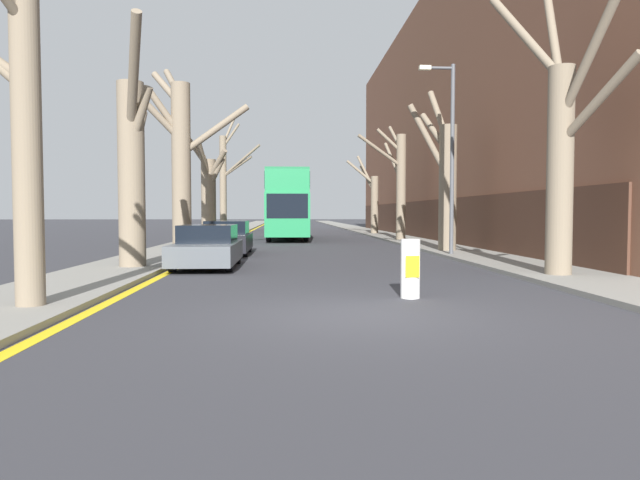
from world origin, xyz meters
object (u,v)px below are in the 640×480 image
(street_tree_left_2, at_px, (181,157))
(parked_car_1, at_px, (227,238))
(street_tree_left_3, at_px, (208,193))
(street_tree_right_3, at_px, (372,199))
(street_tree_right_0, at_px, (561,146))
(double_decker_bus, at_px, (287,202))
(parked_car_0, at_px, (208,247))
(lamp_post, at_px, (450,149))
(street_tree_left_0, at_px, (20,87))
(street_tree_right_1, at_px, (445,180))
(traffic_bollard, at_px, (410,269))
(street_tree_left_4, at_px, (225,181))
(street_tree_left_1, at_px, (132,166))
(street_tree_right_2, at_px, (399,181))

(street_tree_left_2, height_order, parked_car_1, street_tree_left_2)
(street_tree_left_3, relative_size, street_tree_right_3, 1.01)
(street_tree_right_0, height_order, street_tree_right_3, street_tree_right_0)
(street_tree_left_3, bearing_deg, double_decker_bus, 48.22)
(parked_car_0, distance_m, lamp_post, 10.21)
(street_tree_left_0, height_order, street_tree_right_1, street_tree_left_0)
(street_tree_right_1, bearing_deg, traffic_bollard, -108.57)
(street_tree_left_4, distance_m, street_tree_right_3, 12.09)
(parked_car_1, bearing_deg, street_tree_left_4, 96.24)
(street_tree_left_1, bearing_deg, street_tree_right_0, -13.95)
(street_tree_left_3, height_order, street_tree_right_3, street_tree_left_3)
(street_tree_left_4, height_order, parked_car_0, street_tree_left_4)
(street_tree_left_3, relative_size, parked_car_1, 1.47)
(street_tree_left_0, bearing_deg, street_tree_right_0, 20.86)
(street_tree_left_3, xyz_separation_m, street_tree_left_4, (0.14, 7.69, 1.11))
(street_tree_right_0, xyz_separation_m, street_tree_right_2, (-0.26, 19.88, 0.19))
(street_tree_left_0, distance_m, double_decker_bus, 27.96)
(street_tree_right_1, distance_m, double_decker_bus, 15.06)
(street_tree_left_2, relative_size, street_tree_right_0, 1.08)
(lamp_post, height_order, traffic_bollard, lamp_post)
(street_tree_left_2, relative_size, double_decker_bus, 0.75)
(street_tree_left_0, distance_m, street_tree_right_1, 18.08)
(double_decker_bus, xyz_separation_m, parked_car_0, (-2.52, -19.54, -1.81))
(street_tree_left_3, xyz_separation_m, parked_car_0, (1.94, -14.55, -2.23))
(street_tree_left_3, relative_size, double_decker_bus, 0.57)
(street_tree_right_2, relative_size, traffic_bollard, 6.10)
(street_tree_left_0, bearing_deg, street_tree_left_2, 90.54)
(double_decker_bus, bearing_deg, street_tree_left_2, -111.29)
(street_tree_right_0, relative_size, lamp_post, 1.08)
(street_tree_right_0, distance_m, traffic_bollard, 6.25)
(street_tree_left_0, distance_m, parked_car_1, 14.27)
(street_tree_left_4, distance_m, traffic_bollard, 29.95)
(street_tree_left_1, bearing_deg, street_tree_right_2, 56.18)
(street_tree_right_0, height_order, parked_car_1, street_tree_right_0)
(lamp_post, bearing_deg, street_tree_left_1, -157.34)
(street_tree_left_3, relative_size, parked_car_0, 1.48)
(traffic_bollard, bearing_deg, parked_car_1, 111.64)
(street_tree_left_4, distance_m, street_tree_right_2, 12.60)
(street_tree_left_2, height_order, lamp_post, street_tree_left_2)
(street_tree_left_0, xyz_separation_m, street_tree_right_2, (11.29, 24.28, -0.20))
(double_decker_bus, distance_m, traffic_bollard, 26.46)
(street_tree_left_0, distance_m, street_tree_left_1, 7.33)
(street_tree_right_3, distance_m, parked_car_0, 28.56)
(street_tree_right_1, distance_m, street_tree_right_2, 10.18)
(street_tree_left_2, bearing_deg, street_tree_right_1, -7.21)
(street_tree_left_0, xyz_separation_m, street_tree_left_4, (0.21, 30.25, 0.14))
(street_tree_left_0, bearing_deg, street_tree_left_4, 89.61)
(street_tree_left_2, xyz_separation_m, street_tree_right_2, (11.44, 8.72, -0.56))
(street_tree_right_0, bearing_deg, lamp_post, 95.84)
(street_tree_left_3, height_order, parked_car_1, street_tree_left_3)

